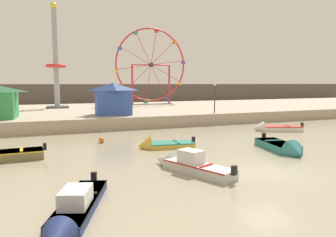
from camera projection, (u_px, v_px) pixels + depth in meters
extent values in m
plane|color=gray|center=(267.00, 172.00, 16.33)|extent=(240.00, 240.00, 0.00)
cube|color=tan|center=(126.00, 112.00, 43.10)|extent=(110.00, 24.18, 1.23)
cube|color=#564C47|center=(95.00, 94.00, 67.47)|extent=(140.00, 3.00, 4.40)
cube|color=navy|center=(80.00, 204.00, 11.52)|extent=(2.68, 4.68, 0.35)
cube|color=black|center=(80.00, 200.00, 11.50)|extent=(2.69, 4.65, 0.08)
cube|color=black|center=(94.00, 177.00, 13.86)|extent=(0.30, 0.27, 0.44)
cube|color=silver|center=(76.00, 197.00, 10.90)|extent=(1.34, 1.61, 0.60)
cube|color=black|center=(84.00, 193.00, 12.06)|extent=(0.97, 0.49, 0.06)
cube|color=teal|center=(277.00, 146.00, 21.96)|extent=(2.30, 3.96, 0.51)
cube|color=#237566|center=(277.00, 143.00, 21.94)|extent=(2.32, 3.93, 0.08)
cone|color=teal|center=(296.00, 153.00, 19.66)|extent=(1.67, 1.31, 1.49)
cube|color=black|center=(264.00, 136.00, 23.84)|extent=(0.28, 0.25, 0.44)
cube|color=#237566|center=(274.00, 140.00, 22.39)|extent=(1.34, 0.43, 0.06)
cube|color=gold|center=(171.00, 145.00, 22.65)|extent=(3.32, 2.04, 0.37)
cube|color=#237566|center=(171.00, 143.00, 22.64)|extent=(3.29, 2.06, 0.08)
cone|color=gold|center=(144.00, 146.00, 22.21)|extent=(1.07, 1.62, 1.51)
cube|color=black|center=(193.00, 140.00, 23.00)|extent=(0.23, 0.27, 0.44)
cube|color=#237566|center=(177.00, 141.00, 22.72)|extent=(0.36, 1.36, 0.06)
cube|color=silver|center=(282.00, 128.00, 30.32)|extent=(3.83, 2.75, 0.49)
cube|color=#B2231E|center=(282.00, 126.00, 30.30)|extent=(3.81, 2.76, 0.08)
cone|color=silver|center=(258.00, 128.00, 30.41)|extent=(1.45, 1.63, 1.34)
cube|color=black|center=(302.00, 125.00, 30.21)|extent=(0.28, 0.30, 0.44)
cube|color=#B2231E|center=(287.00, 126.00, 30.27)|extent=(0.64, 1.16, 0.06)
cube|color=silver|center=(198.00, 169.00, 15.99)|extent=(2.52, 4.18, 0.49)
cube|color=#B2231E|center=(198.00, 165.00, 15.97)|extent=(2.52, 4.15, 0.08)
cone|color=silver|center=(164.00, 160.00, 17.84)|extent=(1.36, 1.42, 1.02)
cube|color=black|center=(234.00, 170.00, 14.42)|extent=(0.30, 0.28, 0.44)
cube|color=silver|center=(191.00, 156.00, 16.29)|extent=(1.25, 1.46, 0.65)
cube|color=#B2231E|center=(206.00, 165.00, 15.60)|extent=(0.91, 0.49, 0.06)
cube|color=olive|center=(14.00, 155.00, 18.98)|extent=(3.30, 1.70, 0.54)
cube|color=gold|center=(14.00, 151.00, 18.96)|extent=(3.27, 1.71, 0.08)
cube|color=black|center=(45.00, 146.00, 19.64)|extent=(0.21, 0.25, 0.44)
cube|color=gold|center=(21.00, 150.00, 19.11)|extent=(0.21, 1.34, 0.06)
torus|color=red|center=(151.00, 65.00, 49.75)|extent=(11.46, 0.24, 11.46)
cylinder|color=#38383D|center=(151.00, 65.00, 49.75)|extent=(0.70, 0.50, 0.70)
cylinder|color=red|center=(139.00, 77.00, 49.23)|extent=(4.07, 0.08, 3.97)
cube|color=red|center=(126.00, 92.00, 48.73)|extent=(0.56, 0.48, 0.44)
cylinder|color=red|center=(148.00, 83.00, 49.88)|extent=(1.03, 0.08, 5.54)
cube|color=#33934C|center=(146.00, 102.00, 50.04)|extent=(0.56, 0.48, 0.44)
cylinder|color=red|center=(158.00, 81.00, 50.49)|extent=(2.55, 0.08, 5.07)
cube|color=#3356B7|center=(166.00, 98.00, 51.26)|extent=(0.56, 0.48, 0.44)
cylinder|color=red|center=(166.00, 73.00, 50.82)|extent=(5.00, 0.08, 2.68)
cube|color=yellow|center=(180.00, 83.00, 51.91)|extent=(0.56, 0.48, 0.44)
cylinder|color=red|center=(167.00, 63.00, 50.74)|extent=(5.56, 0.08, 0.88)
cube|color=purple|center=(183.00, 62.00, 51.75)|extent=(0.56, 0.48, 0.44)
cylinder|color=red|center=(163.00, 53.00, 50.28)|extent=(4.07, 0.08, 3.97)
cube|color=orange|center=(175.00, 43.00, 50.84)|extent=(0.56, 0.48, 0.44)
cylinder|color=red|center=(154.00, 47.00, 49.63)|extent=(1.03, 0.08, 5.54)
cube|color=red|center=(157.00, 31.00, 49.53)|extent=(0.56, 0.48, 0.44)
cylinder|color=red|center=(143.00, 48.00, 49.02)|extent=(2.55, 0.08, 5.07)
cube|color=#33934C|center=(135.00, 33.00, 48.31)|extent=(0.56, 0.48, 0.44)
cylinder|color=red|center=(136.00, 56.00, 48.69)|extent=(5.00, 0.08, 2.68)
cube|color=#3356B7|center=(120.00, 49.00, 47.66)|extent=(0.56, 0.48, 0.44)
cylinder|color=red|center=(134.00, 67.00, 48.77)|extent=(5.56, 0.08, 0.88)
cube|color=yellow|center=(116.00, 71.00, 47.82)|extent=(0.56, 0.48, 0.44)
cylinder|color=red|center=(132.00, 85.00, 48.95)|extent=(0.28, 0.28, 6.21)
cylinder|color=red|center=(169.00, 85.00, 51.24)|extent=(0.28, 0.28, 6.21)
cylinder|color=red|center=(151.00, 65.00, 49.75)|extent=(6.17, 0.18, 0.18)
cube|color=#4C4C51|center=(151.00, 104.00, 50.43)|extent=(6.97, 1.20, 0.08)
cylinder|color=#999EA3|center=(56.00, 59.00, 42.52)|extent=(0.70, 0.70, 13.23)
torus|color=red|center=(56.00, 66.00, 42.62)|extent=(2.64, 2.64, 0.44)
sphere|color=yellow|center=(54.00, 6.00, 41.75)|extent=(0.90, 0.90, 0.90)
cube|color=#4C4C51|center=(58.00, 107.00, 43.23)|extent=(2.80, 2.80, 0.24)
cube|color=#3356B7|center=(113.00, 102.00, 33.64)|extent=(3.73, 3.24, 2.59)
pyramid|color=navy|center=(113.00, 87.00, 33.45)|extent=(4.10, 3.56, 0.80)
cylinder|color=#2D2D33|center=(215.00, 99.00, 35.50)|extent=(0.12, 0.12, 3.08)
sphere|color=#F2EACC|center=(215.00, 84.00, 35.32)|extent=(0.32, 0.32, 0.32)
sphere|color=orange|center=(102.00, 140.00, 24.33)|extent=(0.44, 0.44, 0.44)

